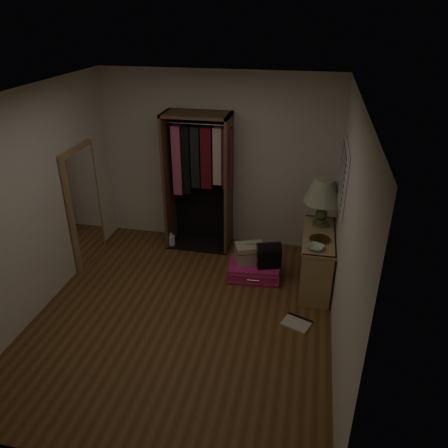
% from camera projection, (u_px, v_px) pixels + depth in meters
% --- Properties ---
extents(ground, '(4.00, 4.00, 0.00)m').
position_uv_depth(ground, '(184.00, 315.00, 5.30)').
color(ground, brown).
rests_on(ground, ground).
extents(room_walls, '(3.52, 4.02, 2.60)m').
position_uv_depth(room_walls, '(186.00, 201.00, 4.65)').
color(room_walls, beige).
rests_on(room_walls, ground).
extents(console_bookshelf, '(0.42, 1.12, 0.75)m').
position_uv_depth(console_bookshelf, '(317.00, 257.00, 5.75)').
color(console_bookshelf, '#A78350').
rests_on(console_bookshelf, ground).
extents(open_wardrobe, '(0.99, 0.50, 2.05)m').
position_uv_depth(open_wardrobe, '(200.00, 170.00, 6.34)').
color(open_wardrobe, brown).
rests_on(open_wardrobe, ground).
extents(floor_mirror, '(0.06, 0.80, 1.70)m').
position_uv_depth(floor_mirror, '(85.00, 206.00, 6.10)').
color(floor_mirror, '#A1784E').
rests_on(floor_mirror, ground).
extents(pink_suitcase, '(0.73, 0.55, 0.21)m').
position_uv_depth(pink_suitcase, '(254.00, 270.00, 5.99)').
color(pink_suitcase, '#D4196F').
rests_on(pink_suitcase, ground).
extents(train_case, '(0.46, 0.39, 0.28)m').
position_uv_depth(train_case, '(250.00, 253.00, 5.94)').
color(train_case, tan).
rests_on(train_case, pink_suitcase).
extents(black_bag, '(0.37, 0.29, 0.35)m').
position_uv_depth(black_bag, '(269.00, 254.00, 5.83)').
color(black_bag, black).
rests_on(black_bag, pink_suitcase).
extents(table_lamp, '(0.60, 0.60, 0.64)m').
position_uv_depth(table_lamp, '(324.00, 192.00, 5.60)').
color(table_lamp, '#47582B').
rests_on(table_lamp, console_bookshelf).
extents(brass_tray, '(0.35, 0.35, 0.02)m').
position_uv_depth(brass_tray, '(320.00, 239.00, 5.43)').
color(brass_tray, '#A57A3F').
rests_on(brass_tray, console_bookshelf).
extents(ceramic_bowl, '(0.26, 0.26, 0.05)m').
position_uv_depth(ceramic_bowl, '(316.00, 247.00, 5.21)').
color(ceramic_bowl, '#AACCAD').
rests_on(ceramic_bowl, console_bookshelf).
extents(white_jug, '(0.13, 0.13, 0.21)m').
position_uv_depth(white_jug, '(171.00, 241.00, 6.78)').
color(white_jug, white).
rests_on(white_jug, ground).
extents(floor_book, '(0.39, 0.35, 0.03)m').
position_uv_depth(floor_book, '(297.00, 322.00, 5.15)').
color(floor_book, beige).
rests_on(floor_book, ground).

